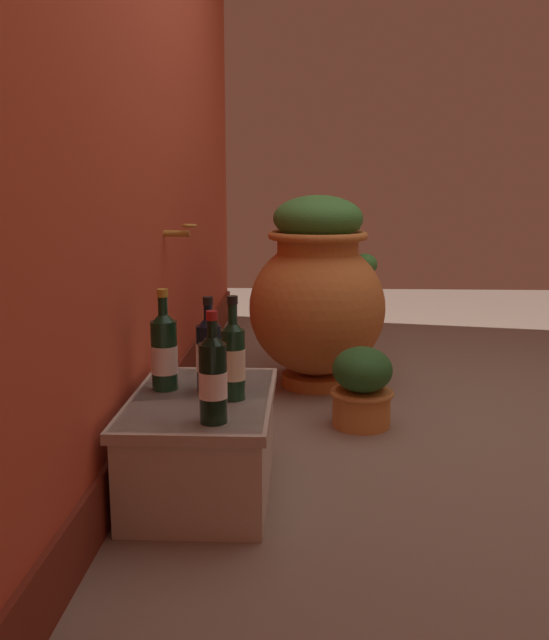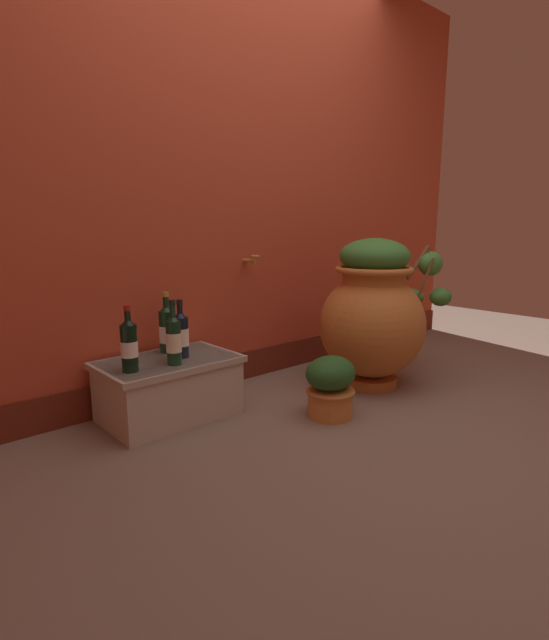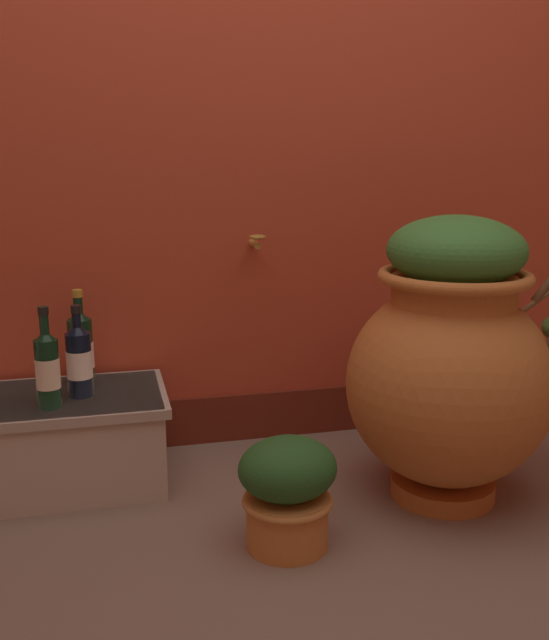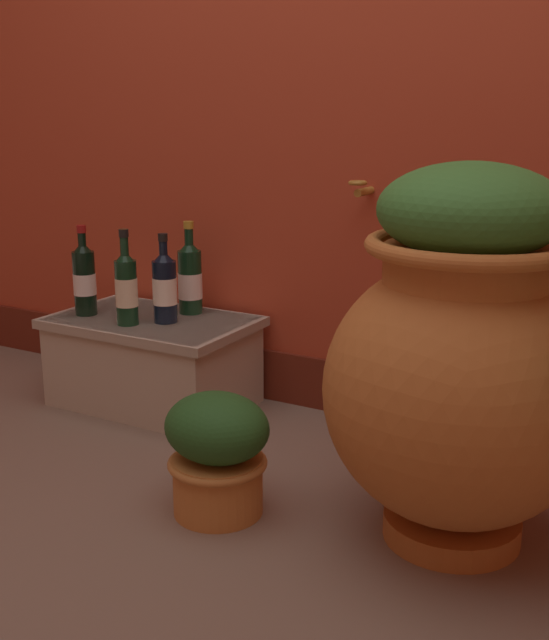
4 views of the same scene
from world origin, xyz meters
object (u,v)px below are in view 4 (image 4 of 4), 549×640
(terracotta_urn, at_px, (467,364))
(potted_shrub, at_px, (217,452))
(wine_bottle_left, at_px, (126,286))
(wine_bottle_right, at_px, (165,285))
(wine_bottle_back, at_px, (190,276))
(wine_bottle_middle, at_px, (84,277))

(terracotta_urn, height_order, potted_shrub, terracotta_urn)
(potted_shrub, bearing_deg, wine_bottle_left, 145.45)
(wine_bottle_right, bearing_deg, wine_bottle_left, -136.78)
(wine_bottle_left, bearing_deg, wine_bottle_right, 43.22)
(wine_bottle_left, height_order, wine_bottle_right, wine_bottle_left)
(wine_bottle_back, bearing_deg, terracotta_urn, -24.07)
(wine_bottle_left, xyz_separation_m, potted_shrub, (0.62, -0.43, -0.26))
(wine_bottle_left, height_order, potted_shrub, wine_bottle_left)
(wine_bottle_middle, height_order, wine_bottle_back, wine_bottle_back)
(wine_bottle_middle, bearing_deg, wine_bottle_back, 32.43)
(wine_bottle_middle, relative_size, wine_bottle_right, 1.04)
(potted_shrub, bearing_deg, wine_bottle_right, 136.21)
(terracotta_urn, relative_size, wine_bottle_left, 2.83)
(wine_bottle_left, relative_size, wine_bottle_middle, 1.02)
(terracotta_urn, distance_m, wine_bottle_back, 1.19)
(wine_bottle_left, xyz_separation_m, wine_bottle_back, (0.09, 0.22, 0.00))
(wine_bottle_left, bearing_deg, terracotta_urn, -12.66)
(wine_bottle_middle, bearing_deg, wine_bottle_right, 9.81)
(wine_bottle_left, relative_size, potted_shrub, 0.99)
(terracotta_urn, xyz_separation_m, wine_bottle_middle, (-1.38, 0.30, -0.00))
(wine_bottle_right, xyz_separation_m, wine_bottle_back, (0.00, 0.14, 0.00))
(wine_bottle_back, bearing_deg, wine_bottle_left, -112.42)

